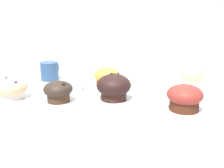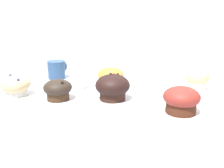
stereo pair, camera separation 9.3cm
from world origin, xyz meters
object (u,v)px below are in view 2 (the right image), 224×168
muffin_front_center (16,86)px  muffin_back_right (58,89)px  muffin_front_left (113,87)px  coffee_cup (57,69)px  muffin_back_left (181,100)px  muffin_front_right (111,77)px  muffin_back_center (197,79)px

muffin_front_center → muffin_back_right: size_ratio=1.09×
muffin_back_right → muffin_front_left: size_ratio=0.82×
coffee_cup → muffin_back_right: bearing=-60.3°
muffin_front_center → muffin_back_right: (0.17, 0.00, 0.00)m
muffin_back_left → coffee_cup: size_ratio=0.94×
muffin_back_left → coffee_cup: same height
muffin_front_left → muffin_front_right: 0.18m
muffin_front_center → muffin_front_right: bearing=38.1°
muffin_back_left → muffin_back_right: 0.41m
muffin_front_right → coffee_cup: size_ratio=0.89×
muffin_front_right → coffee_cup: (-0.27, 0.04, 0.01)m
muffin_back_center → coffee_cup: bearing=-179.4°
muffin_back_right → muffin_front_left: bearing=18.1°
muffin_front_center → muffin_front_right: muffin_front_right is taller
muffin_back_center → coffee_cup: 0.61m
muffin_front_right → muffin_front_center: bearing=-141.9°
muffin_front_left → muffin_front_right: bearing=109.6°
muffin_front_center → coffee_cup: 0.27m
muffin_front_center → muffin_front_right: 0.37m
muffin_back_left → muffin_front_left: bearing=166.3°
muffin_front_center → muffin_front_left: bearing=9.5°
muffin_back_right → muffin_front_center: bearing=-180.0°
muffin_front_right → coffee_cup: bearing=171.2°
muffin_front_left → muffin_front_right: size_ratio=1.15×
muffin_back_right → muffin_back_center: muffin_back_center is taller
muffin_front_right → coffee_cup: 0.28m
muffin_back_right → muffin_back_center: size_ratio=1.10×
muffin_front_right → muffin_back_right: bearing=-117.6°
muffin_front_right → muffin_back_left: bearing=-37.6°
muffin_front_left → coffee_cup: 0.39m
coffee_cup → muffin_front_center: bearing=-93.6°
muffin_front_center → coffee_cup: (0.02, 0.27, 0.01)m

